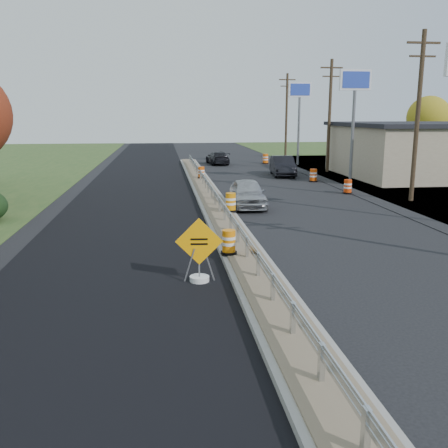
{
  "coord_description": "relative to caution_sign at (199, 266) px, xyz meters",
  "views": [
    {
      "loc": [
        -2.75,
        -17.92,
        4.93
      ],
      "look_at": [
        -0.62,
        -0.74,
        1.1
      ],
      "focal_mm": 40.0,
      "sensor_mm": 36.0,
      "label": 1
    }
  ],
  "objects": [
    {
      "name": "car_dark_mid",
      "position": [
        8.72,
        25.48,
        0.3
      ],
      "size": [
        2.15,
        4.96,
        1.59
      ],
      "primitive_type": "imported",
      "rotation": [
        0.0,
        0.0,
        -0.1
      ],
      "color": "black",
      "rests_on": "ground"
    },
    {
      "name": "median",
      "position": [
        1.72,
        11.67,
        -0.39
      ],
      "size": [
        1.6,
        55.0,
        0.23
      ],
      "color": "gray",
      "rests_on": "ground"
    },
    {
      "name": "milled_overlay",
      "position": [
        -2.68,
        13.67,
        -0.49
      ],
      "size": [
        7.2,
        120.0,
        0.01
      ],
      "primitive_type": "cube",
      "color": "black",
      "rests_on": "ground"
    },
    {
      "name": "barrel_median_near",
      "position": [
        1.17,
        2.14,
        0.13
      ],
      "size": [
        0.56,
        0.56,
        0.83
      ],
      "color": "black",
      "rests_on": "median"
    },
    {
      "name": "caution_sign",
      "position": [
        0.0,
        0.0,
        0.0
      ],
      "size": [
        1.41,
        0.59,
        1.95
      ],
      "rotation": [
        0.0,
        0.0,
        -0.08
      ],
      "color": "white",
      "rests_on": "ground"
    },
    {
      "name": "utility_pole_smid",
      "position": [
        13.22,
        12.67,
        4.44
      ],
      "size": [
        1.9,
        0.26,
        9.4
      ],
      "color": "#473523",
      "rests_on": "ground"
    },
    {
      "name": "car_silver",
      "position": [
        3.52,
        12.07,
        0.25
      ],
      "size": [
        1.93,
        4.45,
        1.49
      ],
      "primitive_type": "imported",
      "rotation": [
        0.0,
        0.0,
        -0.04
      ],
      "color": "#B0B0B4",
      "rests_on": "ground"
    },
    {
      "name": "barrel_shoulder_mid",
      "position": [
        10.11,
        21.56,
        -0.04
      ],
      "size": [
        0.65,
        0.65,
        0.95
      ],
      "color": "black",
      "rests_on": "ground"
    },
    {
      "name": "guardrail",
      "position": [
        1.72,
        12.67,
        0.23
      ],
      "size": [
        0.1,
        46.15,
        0.72
      ],
      "color": "silver",
      "rests_on": "median"
    },
    {
      "name": "barrel_shoulder_far",
      "position": [
        9.39,
        35.53,
        -0.03
      ],
      "size": [
        0.67,
        0.67,
        0.98
      ],
      "color": "black",
      "rests_on": "ground"
    },
    {
      "name": "utility_pole_nmid",
      "position": [
        13.22,
        27.67,
        4.44
      ],
      "size": [
        1.9,
        0.26,
        9.4
      ],
      "color": "#473523",
      "rests_on": "ground"
    },
    {
      "name": "ground",
      "position": [
        1.72,
        3.67,
        -0.5
      ],
      "size": [
        140.0,
        140.0,
        0.0
      ],
      "primitive_type": "plane",
      "color": "black",
      "rests_on": "ground"
    },
    {
      "name": "barrel_median_mid",
      "position": [
        2.27,
        9.68,
        0.17
      ],
      "size": [
        0.62,
        0.62,
        0.91
      ],
      "color": "black",
      "rests_on": "median"
    },
    {
      "name": "utility_pole_north",
      "position": [
        13.22,
        42.67,
        4.44
      ],
      "size": [
        1.9,
        0.26,
        9.4
      ],
      "color": "#473523",
      "rests_on": "ground"
    },
    {
      "name": "pylon_sign_mid",
      "position": [
        12.22,
        19.67,
        5.98
      ],
      "size": [
        2.2,
        0.3,
        7.9
      ],
      "color": "slate",
      "rests_on": "ground"
    },
    {
      "name": "car_dark_far",
      "position": [
        4.5,
        35.52,
        0.15
      ],
      "size": [
        2.19,
        4.58,
        1.29
      ],
      "primitive_type": "imported",
      "rotation": [
        0.0,
        0.0,
        3.23
      ],
      "color": "black",
      "rests_on": "ground"
    },
    {
      "name": "barrel_shoulder_near",
      "position": [
        10.6,
        15.82,
        -0.07
      ],
      "size": [
        0.6,
        0.6,
        0.88
      ],
      "color": "black",
      "rests_on": "ground"
    },
    {
      "name": "pylon_sign_north",
      "position": [
        12.22,
        33.67,
        5.98
      ],
      "size": [
        2.2,
        0.3,
        7.9
      ],
      "color": "slate",
      "rests_on": "ground"
    },
    {
      "name": "barrel_median_far",
      "position": [
        1.87,
        22.88,
        0.14
      ],
      "size": [
        0.58,
        0.58,
        0.85
      ],
      "color": "black",
      "rests_on": "median"
    },
    {
      "name": "tree_far_yellow",
      "position": [
        27.72,
        37.67,
        4.04
      ],
      "size": [
        4.62,
        4.62,
        6.86
      ],
      "color": "#473523",
      "rests_on": "ground"
    }
  ]
}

